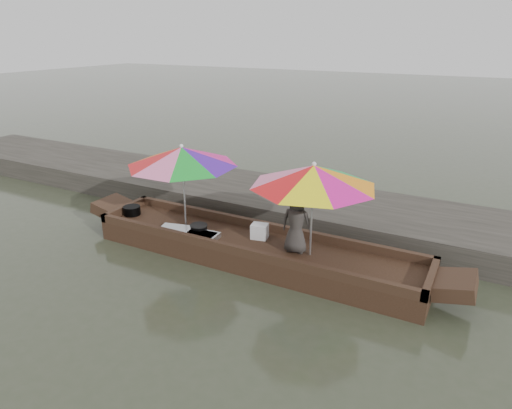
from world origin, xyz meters
The scene contains 11 objects.
water centered at (0.00, 0.00, 0.00)m, with size 80.00×80.00×0.00m, color #343B29.
dock centered at (0.00, 2.20, 0.25)m, with size 22.00×2.20×0.50m, color #2D2B26.
boat_hull centered at (0.00, 0.00, 0.17)m, with size 5.91×1.20×0.35m, color black.
cooking_pot centered at (-2.70, -0.03, 0.44)m, with size 0.33×0.33×0.17m, color black.
tray_crayfish centered at (-0.87, -0.32, 0.39)m, with size 0.59×0.41×0.09m, color silver.
tray_scallop centered at (-1.44, -0.29, 0.38)m, with size 0.59×0.41×0.06m, color silver.
charcoal_grill centered at (-1.04, -0.13, 0.42)m, with size 0.30×0.30×0.14m, color black.
supply_bag centered at (0.03, 0.18, 0.48)m, with size 0.28×0.22×0.26m, color silver.
vendor centered at (0.79, 0.00, 0.86)m, with size 0.50×0.33×1.02m, color #34302D.
umbrella_bow centered at (-1.42, 0.00, 1.12)m, with size 1.97×1.97×1.55m, color #E51483, non-canonical shape.
umbrella_stern centered at (1.04, 0.00, 1.12)m, with size 1.97×1.97×1.55m, color orange, non-canonical shape.
Camera 1 is at (3.39, -6.24, 3.72)m, focal length 32.00 mm.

